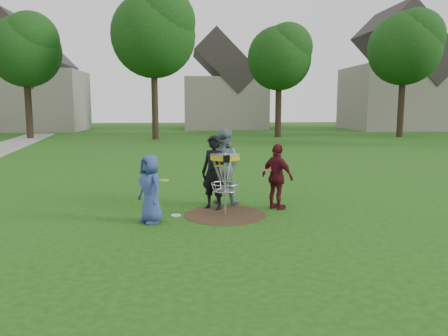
{
  "coord_description": "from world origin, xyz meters",
  "views": [
    {
      "loc": [
        -0.82,
        -9.32,
        2.41
      ],
      "look_at": [
        0.0,
        0.3,
        1.0
      ],
      "focal_mm": 35.0,
      "sensor_mm": 36.0,
      "label": 1
    }
  ],
  "objects": [
    {
      "name": "house_row",
      "position": [
        4.78,
        33.07,
        4.14
      ],
      "size": [
        44.5,
        10.65,
        11.62
      ],
      "color": "gray",
      "rests_on": "ground"
    },
    {
      "name": "player_blue",
      "position": [
        -1.58,
        -0.48,
        0.7
      ],
      "size": [
        0.75,
        0.82,
        1.41
      ],
      "primitive_type": "imported",
      "rotation": [
        0.0,
        0.0,
        -0.98
      ],
      "color": "navy",
      "rests_on": "ground"
    },
    {
      "name": "player_maroon",
      "position": [
        1.25,
        0.45,
        0.76
      ],
      "size": [
        0.83,
        0.93,
        1.52
      ],
      "primitive_type": "imported",
      "rotation": [
        0.0,
        0.0,
        2.22
      ],
      "color": "#4F121A",
      "rests_on": "ground"
    },
    {
      "name": "tree_row",
      "position": [
        0.44,
        20.67,
        6.21
      ],
      "size": [
        51.2,
        17.42,
        9.9
      ],
      "color": "#38281C",
      "rests_on": "ground"
    },
    {
      "name": "player_grey",
      "position": [
        0.05,
        1.2,
        0.92
      ],
      "size": [
        1.08,
        0.97,
        1.83
      ],
      "primitive_type": "imported",
      "rotation": [
        0.0,
        0.0,
        2.77
      ],
      "color": "slate",
      "rests_on": "ground"
    },
    {
      "name": "player_black",
      "position": [
        -0.21,
        0.58,
        0.86
      ],
      "size": [
        0.75,
        0.7,
        1.71
      ],
      "primitive_type": "imported",
      "rotation": [
        0.0,
        0.0,
        -0.62
      ],
      "color": "black",
      "rests_on": "ground"
    },
    {
      "name": "held_discs",
      "position": [
        -0.1,
        0.3,
        0.99
      ],
      "size": [
        2.51,
        1.54,
        0.28
      ],
      "color": "#93D918",
      "rests_on": "ground"
    },
    {
      "name": "disc_on_grass",
      "position": [
        -1.08,
        0.01,
        0.01
      ],
      "size": [
        0.22,
        0.22,
        0.02
      ],
      "primitive_type": "cylinder",
      "color": "silver",
      "rests_on": "ground"
    },
    {
      "name": "ground",
      "position": [
        0.0,
        0.0,
        0.0
      ],
      "size": [
        100.0,
        100.0,
        0.0
      ],
      "primitive_type": "plane",
      "color": "#19470F",
      "rests_on": "ground"
    },
    {
      "name": "disc_golf_basket",
      "position": [
        0.0,
        -0.0,
        1.02
      ],
      "size": [
        0.66,
        0.67,
        1.38
      ],
      "color": "#9EA0A5",
      "rests_on": "ground"
    },
    {
      "name": "dirt_patch",
      "position": [
        0.0,
        0.0,
        0.0
      ],
      "size": [
        1.8,
        1.8,
        0.01
      ],
      "primitive_type": "cylinder",
      "color": "#47331E",
      "rests_on": "ground"
    }
  ]
}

